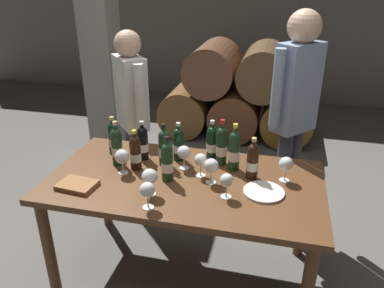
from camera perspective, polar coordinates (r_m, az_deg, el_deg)
The scene contains 28 objects.
ground_plane at distance 2.82m, azimuth -1.02°, elevation -18.77°, with size 14.00×14.00×0.00m, color #66635E.
cellar_back_wall at distance 6.22m, azimuth 9.35°, elevation 19.54°, with size 10.00×0.24×2.80m, color gray.
barrel_stack at distance 4.82m, azimuth 6.87°, elevation 7.46°, with size 1.86×0.90×1.15m.
stone_pillar at distance 4.06m, azimuth -13.70°, elevation 15.06°, with size 0.32×0.32×2.60m, color gray.
dining_table at distance 2.41m, azimuth -1.14°, elevation -7.17°, with size 1.70×0.90×0.76m.
wine_bottle_0 at distance 2.69m, azimuth -11.78°, elevation 0.97°, with size 0.07×0.07×0.27m.
wine_bottle_1 at distance 2.35m, azimuth 9.13°, elevation -2.50°, with size 0.07×0.07×0.27m.
wine_bottle_2 at distance 2.54m, azimuth -2.05°, elevation 0.04°, with size 0.07×0.07×0.27m.
wine_bottle_3 at distance 2.45m, azimuth -8.55°, elevation -1.24°, with size 0.07×0.07×0.27m.
wine_bottle_4 at distance 2.52m, azimuth -11.29°, elevation -0.33°, with size 0.07×0.07×0.31m.
wine_bottle_5 at distance 2.48m, azimuth -4.23°, elevation -0.51°, with size 0.07×0.07×0.29m.
wine_bottle_6 at distance 2.49m, azimuth 4.48°, elevation -0.21°, with size 0.07×0.07×0.32m.
wine_bottle_7 at distance 2.42m, azimuth 6.41°, elevation -0.96°, with size 0.07×0.07×0.32m.
wine_bottle_8 at distance 2.30m, azimuth -3.77°, elevation -2.67°, with size 0.07×0.07×0.29m.
wine_bottle_9 at distance 2.55m, azimuth 3.01°, elevation 0.22°, with size 0.07×0.07×0.28m.
wine_bottle_10 at distance 2.58m, azimuth -7.45°, elevation 0.21°, with size 0.07×0.07×0.27m.
wine_glass_0 at distance 2.34m, azimuth 1.33°, elevation -2.50°, with size 0.08×0.08×0.15m.
wine_glass_1 at distance 2.05m, azimuth -6.78°, elevation -6.97°, with size 0.08×0.08×0.16m.
wine_glass_2 at distance 2.14m, azimuth 5.26°, elevation -5.57°, with size 0.08×0.08×0.15m.
wine_glass_3 at distance 2.16m, azimuth -6.42°, elevation -5.00°, with size 0.09×0.09×0.16m.
wine_glass_4 at distance 2.41m, azimuth -10.52°, elevation -1.94°, with size 0.09×0.09×0.16m.
wine_glass_5 at distance 2.36m, azimuth 14.01°, elevation -3.02°, with size 0.09×0.09×0.16m.
wine_glass_6 at distance 2.27m, azimuth 2.92°, elevation -3.38°, with size 0.09×0.09×0.16m.
wine_glass_7 at distance 2.43m, azimuth -1.22°, elevation -1.35°, with size 0.09×0.09×0.16m.
tasting_notebook at distance 2.37m, azimuth -16.94°, elevation -5.94°, with size 0.22×0.16×0.03m, color #936038.
serving_plate at distance 2.26m, azimuth 10.79°, elevation -7.12°, with size 0.24×0.24×0.01m, color white.
sommelier_presenting at distance 2.87m, azimuth 15.28°, elevation 5.64°, with size 0.35×0.40×1.72m.
taster_seated_left at distance 3.10m, azimuth -9.03°, elevation 5.29°, with size 0.35×0.39×1.54m.
Camera 1 is at (0.53, -1.97, 1.95)m, focal length 35.32 mm.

